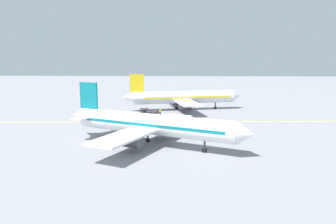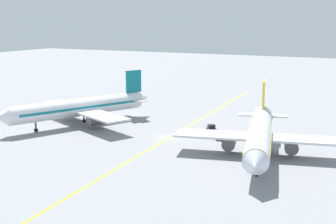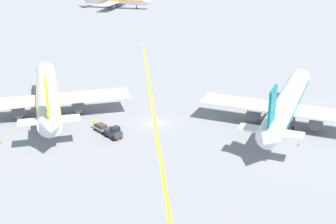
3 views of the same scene
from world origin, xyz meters
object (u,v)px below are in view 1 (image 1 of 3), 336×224
at_px(airplane_at_gate, 183,97).
at_px(ground_crew_worker, 160,111).
at_px(traffic_cone_mid_apron, 140,116).
at_px(traffic_cone_near_nose, 106,143).
at_px(airplane_adjacent_stand, 151,125).
at_px(baggage_cart_trailing, 155,113).
at_px(baggage_tug_dark, 145,113).
at_px(traffic_cone_by_wingtip, 146,106).

xyz_separation_m(airplane_at_gate, ground_crew_worker, (8.68, -6.07, -2.80)).
xyz_separation_m(airplane_at_gate, traffic_cone_mid_apron, (12.91, -11.14, -3.43)).
distance_m(traffic_cone_near_nose, traffic_cone_mid_apron, 27.17).
height_order(airplane_adjacent_stand, traffic_cone_mid_apron, airplane_adjacent_stand).
relative_size(baggage_cart_trailing, traffic_cone_mid_apron, 5.25).
height_order(airplane_adjacent_stand, ground_crew_worker, airplane_adjacent_stand).
height_order(airplane_adjacent_stand, traffic_cone_near_nose, airplane_adjacent_stand).
bearing_deg(traffic_cone_near_nose, airplane_adjacent_stand, 90.60).
relative_size(baggage_tug_dark, traffic_cone_near_nose, 5.92).
bearing_deg(ground_crew_worker, traffic_cone_mid_apron, -50.19).
relative_size(baggage_tug_dark, traffic_cone_by_wingtip, 5.92).
xyz_separation_m(baggage_cart_trailing, ground_crew_worker, (-1.22, 1.28, 0.15)).
distance_m(baggage_tug_dark, ground_crew_worker, 5.06).
relative_size(ground_crew_worker, traffic_cone_mid_apron, 3.05).
distance_m(airplane_adjacent_stand, traffic_cone_mid_apron, 27.75).
distance_m(airplane_at_gate, traffic_cone_by_wingtip, 12.96).
bearing_deg(baggage_tug_dark, airplane_at_gate, 140.73).
bearing_deg(traffic_cone_near_nose, airplane_at_gate, 161.25).
xyz_separation_m(ground_crew_worker, traffic_cone_near_nose, (31.30, -7.51, -0.63)).
distance_m(airplane_at_gate, traffic_cone_near_nose, 42.36).
height_order(airplane_at_gate, baggage_cart_trailing, airplane_at_gate).
height_order(ground_crew_worker, traffic_cone_mid_apron, ground_crew_worker).
bearing_deg(airplane_adjacent_stand, airplane_at_gate, 171.92).
relative_size(baggage_cart_trailing, traffic_cone_by_wingtip, 5.25).
height_order(ground_crew_worker, traffic_cone_by_wingtip, ground_crew_worker).
bearing_deg(traffic_cone_mid_apron, ground_crew_worker, 129.81).
bearing_deg(traffic_cone_by_wingtip, traffic_cone_mid_apron, 1.17).
height_order(airplane_at_gate, ground_crew_worker, airplane_at_gate).
bearing_deg(baggage_cart_trailing, airplane_adjacent_stand, 3.20).
bearing_deg(airplane_at_gate, baggage_cart_trailing, -36.56).
xyz_separation_m(baggage_cart_trailing, traffic_cone_by_wingtip, (-14.76, -4.17, -0.49)).
bearing_deg(baggage_tug_dark, baggage_cart_trailing, 130.53).
bearing_deg(traffic_cone_by_wingtip, baggage_cart_trailing, 15.76).
bearing_deg(baggage_tug_dark, traffic_cone_near_nose, -7.60).
relative_size(ground_crew_worker, traffic_cone_near_nose, 3.05).
height_order(baggage_cart_trailing, traffic_cone_by_wingtip, baggage_cart_trailing).
xyz_separation_m(baggage_tug_dark, ground_crew_worker, (-3.37, 3.78, 0.01)).
distance_m(airplane_at_gate, baggage_tug_dark, 15.81).
bearing_deg(traffic_cone_by_wingtip, airplane_adjacent_stand, 7.44).
distance_m(ground_crew_worker, traffic_cone_near_nose, 32.19).
xyz_separation_m(traffic_cone_mid_apron, traffic_cone_by_wingtip, (-17.77, -0.36, 0.00)).
height_order(airplane_adjacent_stand, traffic_cone_by_wingtip, airplane_adjacent_stand).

